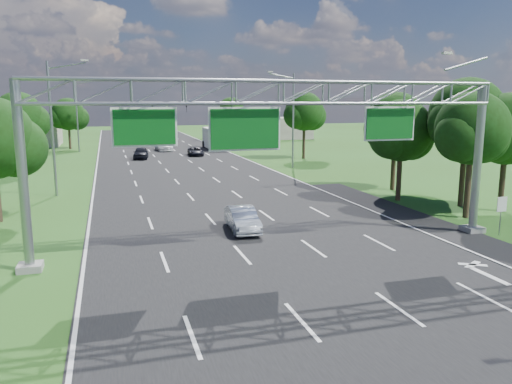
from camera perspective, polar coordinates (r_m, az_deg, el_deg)
name	(u,v)px	position (r m, az deg, el deg)	size (l,w,h in m)	color
ground	(205,188)	(41.50, -5.82, 0.42)	(220.00, 220.00, 0.00)	#2B5018
road	(205,188)	(41.50, -5.82, 0.42)	(18.00, 180.00, 0.02)	black
road_flare	(430,225)	(30.84, 19.22, -3.57)	(3.00, 30.00, 0.02)	black
sign_gantry	(283,106)	(23.55, 3.08, 9.81)	(23.50, 1.00, 9.56)	gray
regulatory_sign	(502,208)	(29.63, 26.26, -1.63)	(0.60, 0.08, 2.10)	gray
traffic_signal	(210,114)	(76.70, -5.33, 8.84)	(12.21, 0.24, 7.00)	black
streetlight_l_near	(54,122)	(40.38, -22.06, 7.43)	(2.97, 0.22, 10.16)	gray
streetlight_l_far	(78,112)	(75.29, -19.65, 8.58)	(2.97, 0.22, 10.16)	gray
streetlight_r_mid	(291,116)	(53.64, 4.07, 8.68)	(2.97, 0.22, 10.16)	gray
tree_cluster_right	(446,128)	(36.96, 20.85, 6.89)	(9.91, 14.60, 8.68)	#2D2116
tree_verge_lb	(20,118)	(55.87, -25.41, 7.61)	(5.76, 4.80, 8.06)	#2D2116
tree_verge_lc	(69,116)	(80.42, -20.61, 8.16)	(5.76, 4.80, 7.62)	#2D2116
tree_verge_rd	(305,113)	(62.86, 5.59, 8.94)	(5.76, 4.80, 8.28)	#2D2116
tree_verge_re	(231,112)	(90.86, -2.83, 9.11)	(5.76, 4.80, 7.84)	#2D2116
building_left	(13,130)	(89.47, -26.01, 6.34)	(14.00, 10.00, 5.00)	gray
building_right	(276,128)	(97.57, 2.34, 7.32)	(12.00, 9.00, 4.00)	gray
silver_sedan	(242,219)	(27.68, -1.57, -3.11)	(1.41, 4.04, 1.33)	silver
car_queue_a	(163,146)	(74.35, -10.53, 5.24)	(2.07, 5.08, 1.47)	white
car_queue_b	(196,151)	(66.70, -6.93, 4.62)	(1.86, 4.03, 1.12)	black
car_queue_c	(141,153)	(64.24, -13.03, 4.37)	(1.72, 4.26, 1.45)	black
box_truck	(214,139)	(76.16, -4.79, 6.07)	(2.53, 8.30, 3.13)	white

